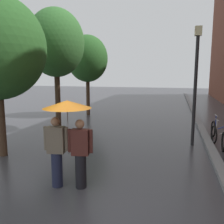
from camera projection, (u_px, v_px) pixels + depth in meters
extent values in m
plane|color=#38383D|center=(77.00, 204.00, 5.05)|extent=(80.00, 80.00, 0.00)
cube|color=slate|center=(197.00, 120.00, 13.81)|extent=(0.30, 36.00, 0.12)
cylinder|color=#473323|center=(1.00, 122.00, 7.85)|extent=(0.25, 0.25, 2.25)
cylinder|color=#473323|center=(58.00, 100.00, 11.40)|extent=(0.25, 0.25, 2.87)
ellipsoid|color=#387533|center=(56.00, 43.00, 10.98)|extent=(2.57, 2.57, 3.06)
cylinder|color=#473323|center=(88.00, 96.00, 15.55)|extent=(0.23, 0.23, 2.47)
ellipsoid|color=#2D6628|center=(87.00, 59.00, 15.18)|extent=(2.54, 2.54, 2.90)
torus|color=black|center=(223.00, 142.00, 8.33)|extent=(0.10, 0.70, 0.70)
torus|color=black|center=(214.00, 135.00, 9.32)|extent=(0.16, 0.70, 0.70)
cylinder|color=silver|center=(217.00, 127.00, 9.26)|extent=(0.04, 0.04, 0.58)
cylinder|color=#9E9EA3|center=(217.00, 120.00, 9.22)|extent=(0.09, 0.46, 0.03)
torus|color=black|center=(213.00, 129.00, 10.26)|extent=(0.10, 0.70, 0.70)
cylinder|color=#233DA8|center=(216.00, 122.00, 10.20)|extent=(0.04, 0.04, 0.58)
cylinder|color=#9E9EA3|center=(216.00, 115.00, 10.15)|extent=(0.06, 0.46, 0.03)
cylinder|color=#1E233D|center=(57.00, 169.00, 5.80)|extent=(0.26, 0.26, 0.83)
cube|color=#665B4C|center=(56.00, 140.00, 5.69)|extent=(0.43, 0.27, 0.63)
sphere|color=#9E7051|center=(55.00, 121.00, 5.62)|extent=(0.21, 0.21, 0.21)
cylinder|color=#665B4C|center=(46.00, 138.00, 5.71)|extent=(0.09, 0.09, 0.56)
cylinder|color=#665B4C|center=(66.00, 139.00, 5.65)|extent=(0.09, 0.09, 0.56)
cylinder|color=black|center=(81.00, 171.00, 5.74)|extent=(0.26, 0.26, 0.81)
cube|color=#4C231E|center=(80.00, 142.00, 5.62)|extent=(0.43, 0.27, 0.61)
sphere|color=#9E7051|center=(80.00, 124.00, 5.55)|extent=(0.21, 0.21, 0.21)
cylinder|color=#4C231E|center=(70.00, 140.00, 5.65)|extent=(0.09, 0.09, 0.55)
cylinder|color=#4C231E|center=(91.00, 141.00, 5.59)|extent=(0.09, 0.09, 0.55)
cylinder|color=#9E9EA3|center=(68.00, 131.00, 5.64)|extent=(0.02, 0.02, 1.12)
cone|color=orange|center=(67.00, 104.00, 5.54)|extent=(1.11, 1.11, 0.18)
cylinder|color=black|center=(195.00, 92.00, 8.86)|extent=(0.12, 0.12, 3.98)
cube|color=beige|center=(198.00, 31.00, 8.52)|extent=(0.24, 0.24, 0.32)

